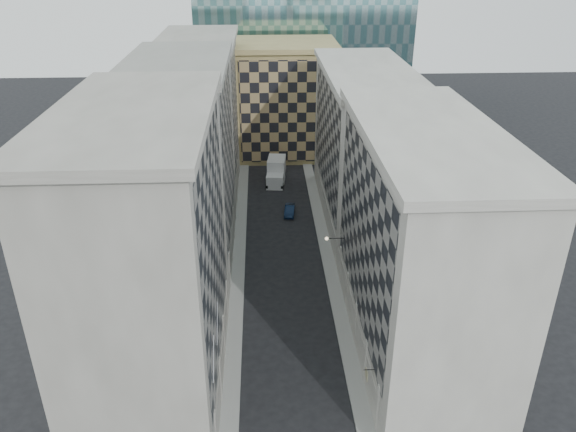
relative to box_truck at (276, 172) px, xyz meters
name	(u,v)px	position (x,y,z in m)	size (l,w,h in m)	color
sidewalk_west	(239,262)	(-5.12, -24.16, -1.46)	(1.50, 100.00, 0.15)	gray
sidewalk_east	(328,260)	(5.38, -24.16, -1.46)	(1.50, 100.00, 0.15)	gray
bldg_left_a	(151,260)	(-10.75, -43.16, 10.28)	(10.80, 22.80, 23.70)	gray
bldg_left_b	(185,163)	(-10.75, -21.16, 9.78)	(10.80, 22.80, 22.70)	gray
bldg_left_c	(203,113)	(-10.75, 0.84, 9.29)	(10.80, 22.80, 21.70)	gray
bldg_right_a	(417,245)	(11.01, -39.16, 8.78)	(10.80, 26.80, 20.70)	#A6A198
bldg_right_b	(364,146)	(11.02, -12.16, 8.31)	(10.80, 28.80, 19.70)	#A6A198
tan_block	(286,99)	(2.13, 13.74, 7.90)	(16.80, 14.80, 18.80)	#9E8A53
flagpoles_left	(215,340)	(-5.77, -48.16, 6.46)	(0.10, 6.33, 2.33)	gray
bracket_lamp	(328,239)	(4.51, -30.16, 4.66)	(1.98, 0.36, 0.36)	black
box_truck	(276,172)	(0.00, 0.00, 0.00)	(3.31, 6.69, 3.54)	silver
dark_car	(290,210)	(1.47, -11.77, -0.92)	(1.32, 3.77, 1.24)	#0F1D37
shop_sign	(367,374)	(5.54, -47.62, 2.29)	(0.90, 0.79, 0.87)	black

